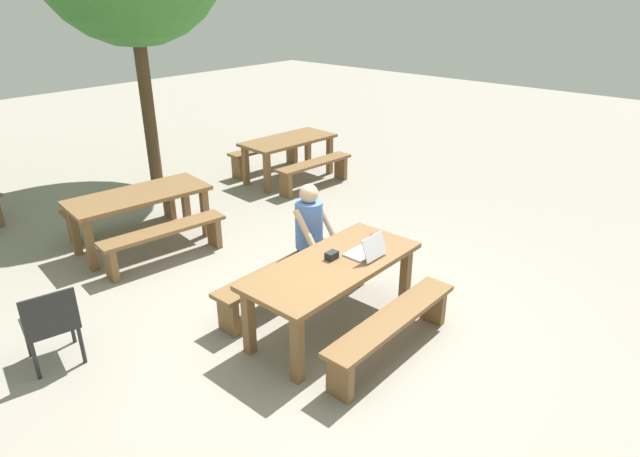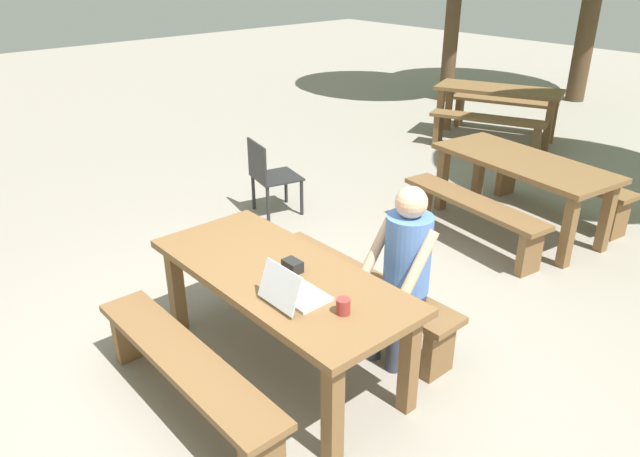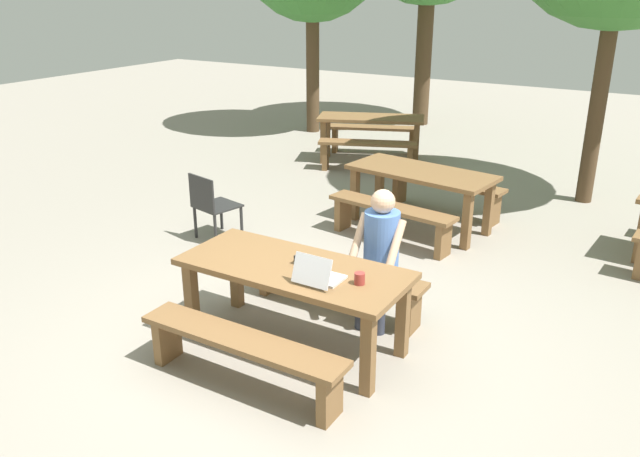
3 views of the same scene
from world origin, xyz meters
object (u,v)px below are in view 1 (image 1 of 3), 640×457
coffee_mug (373,239)px  plastic_chair (51,324)px  laptop (366,251)px  picnic_table_rear (289,145)px  picnic_table_mid (139,202)px  picnic_table_front (333,272)px  small_pouch (332,255)px  person_seated (312,230)px

coffee_mug → plastic_chair: size_ratio=0.11×
laptop → picnic_table_rear: laptop is taller
picnic_table_rear → picnic_table_mid: bearing=-168.1°
coffee_mug → picnic_table_mid: 3.20m
picnic_table_front → plastic_chair: size_ratio=2.36×
plastic_chair → picnic_table_mid: size_ratio=0.43×
plastic_chair → picnic_table_mid: bearing=-126.8°
small_pouch → picnic_table_front: bearing=-130.1°
person_seated → picnic_table_front: bearing=-123.0°
person_seated → picnic_table_rear: 3.82m
plastic_chair → picnic_table_mid: plastic_chair is taller
plastic_chair → coffee_mug: bearing=163.8°
coffee_mug → plastic_chair: 3.09m
coffee_mug → picnic_table_mid: coffee_mug is taller
laptop → picnic_table_mid: (-0.50, 3.22, -0.17)m
laptop → picnic_table_rear: (2.66, 3.65, -0.17)m
picnic_table_front → picnic_table_mid: bearing=93.4°
person_seated → coffee_mug: bearing=-76.1°
small_pouch → person_seated: size_ratio=0.10×
small_pouch → plastic_chair: 2.57m
picnic_table_front → picnic_table_mid: size_ratio=1.02×
picnic_table_front → picnic_table_rear: 4.60m
small_pouch → coffee_mug: coffee_mug is taller
person_seated → plastic_chair: bearing=162.2°
plastic_chair → picnic_table_mid: (1.89, 1.60, 0.18)m
picnic_table_mid → picnic_table_front: bearing=-78.6°
picnic_table_mid → person_seated: bearing=-67.6°
coffee_mug → person_seated: (-0.17, 0.69, -0.05)m
small_pouch → picnic_table_mid: small_pouch is taller
small_pouch → coffee_mug: size_ratio=1.37×
picnic_table_mid → picnic_table_rear: picnic_table_rear is taller
person_seated → picnic_table_rear: bearing=48.0°
picnic_table_front → person_seated: person_seated is taller
picnic_table_front → laptop: laptop is taller
person_seated → picnic_table_mid: (-0.61, 2.40, -0.11)m
coffee_mug → person_seated: bearing=103.9°
picnic_table_front → coffee_mug: coffee_mug is taller
small_pouch → person_seated: 0.71m
picnic_table_mid → small_pouch: bearing=-77.5°
picnic_table_mid → laptop: bearing=-73.1°
laptop → plastic_chair: size_ratio=0.40×
person_seated → plastic_chair: (-2.51, 0.81, -0.29)m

